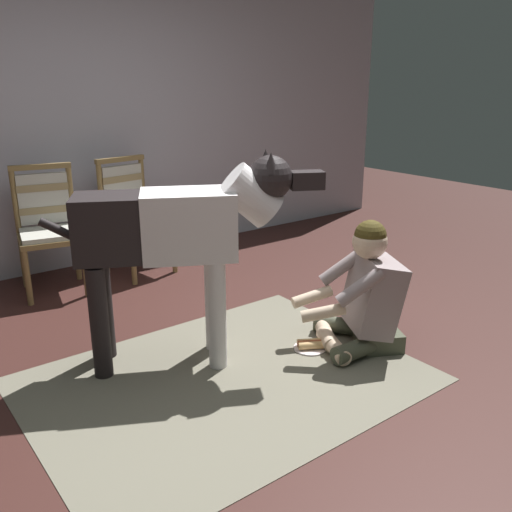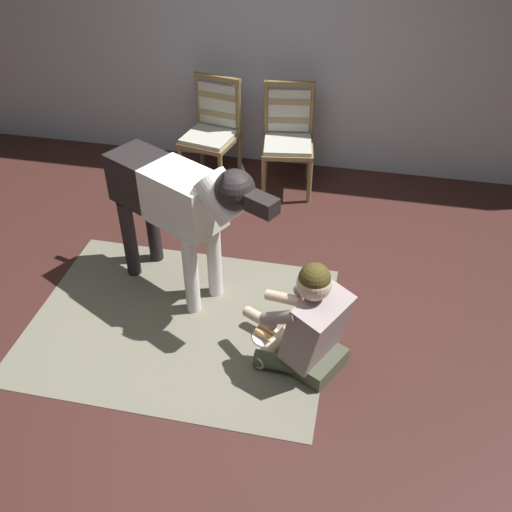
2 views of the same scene
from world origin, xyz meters
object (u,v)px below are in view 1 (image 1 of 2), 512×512
at_px(person_sitting_on_floor, 365,296).
at_px(hot_dog_on_plate, 310,345).
at_px(dining_chair_left_of_pair, 48,222).
at_px(large_dog, 178,232).
at_px(dining_chair_right_of_pair, 132,210).

bearing_deg(person_sitting_on_floor, hot_dog_on_plate, 151.97).
height_order(dining_chair_left_of_pair, large_dog, large_dog).
relative_size(dining_chair_right_of_pair, person_sitting_on_floor, 1.20).
relative_size(dining_chair_left_of_pair, hot_dog_on_plate, 4.80).
xyz_separation_m(dining_chair_right_of_pair, large_dog, (-0.49, -1.67, 0.25)).
distance_m(dining_chair_left_of_pair, hot_dog_on_plate, 2.29).
bearing_deg(large_dog, dining_chair_right_of_pair, 73.70).
relative_size(large_dog, hot_dog_on_plate, 6.96).
bearing_deg(dining_chair_left_of_pair, person_sitting_on_floor, -61.21).
height_order(person_sitting_on_floor, hot_dog_on_plate, person_sitting_on_floor).
bearing_deg(large_dog, person_sitting_on_floor, -28.03).
height_order(dining_chair_right_of_pair, large_dog, large_dog).
relative_size(dining_chair_right_of_pair, hot_dog_on_plate, 4.80).
relative_size(person_sitting_on_floor, hot_dog_on_plate, 3.99).
xyz_separation_m(dining_chair_left_of_pair, hot_dog_on_plate, (0.91, -2.04, -0.52)).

